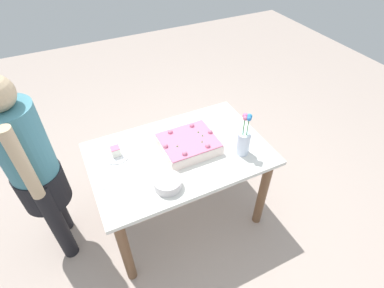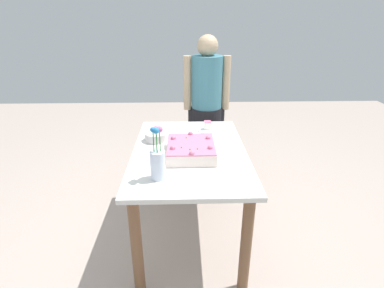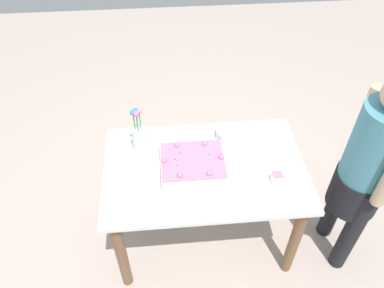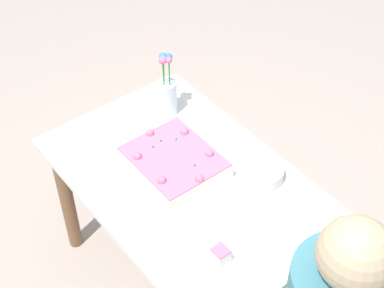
# 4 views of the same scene
# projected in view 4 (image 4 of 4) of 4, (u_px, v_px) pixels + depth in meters

# --- Properties ---
(ground_plane) EXTENTS (8.00, 8.00, 0.00)m
(ground_plane) POSITION_uv_depth(u_px,v_px,m) (188.00, 279.00, 3.01)
(ground_plane) COLOR #AE9B90
(dining_table) EXTENTS (1.26, 0.82, 0.75)m
(dining_table) POSITION_uv_depth(u_px,v_px,m) (187.00, 200.00, 2.59)
(dining_table) COLOR silver
(dining_table) RESTS_ON ground_plane
(sheet_cake) EXTENTS (0.39, 0.33, 0.11)m
(sheet_cake) POSITION_uv_depth(u_px,v_px,m) (174.00, 163.00, 2.50)
(sheet_cake) COLOR white
(sheet_cake) RESTS_ON dining_table
(serving_plate_with_slice) EXTENTS (0.18, 0.18, 0.08)m
(serving_plate_with_slice) POSITION_uv_depth(u_px,v_px,m) (220.00, 259.00, 2.17)
(serving_plate_with_slice) COLOR white
(serving_plate_with_slice) RESTS_ON dining_table
(cake_knife) EXTENTS (0.23, 0.10, 0.00)m
(cake_knife) POSITION_uv_depth(u_px,v_px,m) (287.00, 233.00, 2.28)
(cake_knife) COLOR silver
(cake_knife) RESTS_ON dining_table
(flower_vase) EXTENTS (0.09, 0.09, 0.33)m
(flower_vase) POSITION_uv_depth(u_px,v_px,m) (167.00, 94.00, 2.73)
(flower_vase) COLOR white
(flower_vase) RESTS_ON dining_table
(fruit_bowl) EXTENTS (0.18, 0.18, 0.07)m
(fruit_bowl) POSITION_uv_depth(u_px,v_px,m) (263.00, 173.00, 2.47)
(fruit_bowl) COLOR silver
(fruit_bowl) RESTS_ON dining_table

